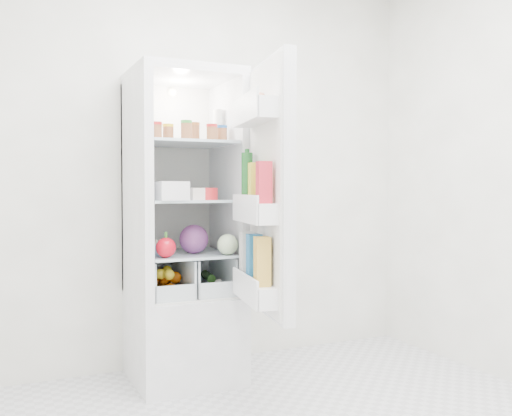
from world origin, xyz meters
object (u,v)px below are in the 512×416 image
red_cabbage (194,239)px  mushroom_bowl (160,249)px  fridge_door (266,194)px  refrigerator (182,265)px

red_cabbage → mushroom_bowl: 0.20m
red_cabbage → fridge_door: (0.22, -0.50, 0.26)m
mushroom_bowl → fridge_door: size_ratio=0.10×
red_cabbage → fridge_door: size_ratio=0.13×
red_cabbage → mushroom_bowl: red_cabbage is taller
refrigerator → red_cabbage: refrigerator is taller
refrigerator → red_cabbage: 0.21m
refrigerator → fridge_door: refrigerator is taller
fridge_door → mushroom_bowl: bearing=48.4°
red_cabbage → fridge_door: fridge_door is taller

